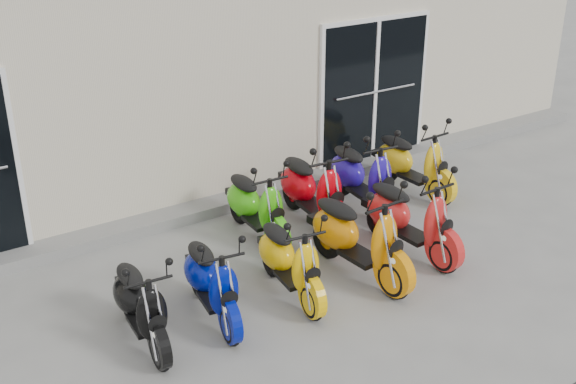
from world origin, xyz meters
name	(u,v)px	position (x,y,z in m)	size (l,w,h in m)	color
ground	(316,268)	(0.00, 0.00, 0.00)	(80.00, 80.00, 0.00)	gray
building	(133,48)	(0.00, 5.20, 1.60)	(14.00, 6.00, 3.20)	beige
front_step	(232,201)	(0.00, 2.02, 0.07)	(14.00, 0.40, 0.15)	gray
door_right	(374,87)	(2.60, 2.17, 1.26)	(2.02, 0.08, 2.22)	black
scooter_front_black	(140,295)	(-2.26, -0.24, 0.53)	(0.52, 1.44, 1.06)	black
scooter_front_blue	(211,272)	(-1.49, -0.25, 0.54)	(0.54, 1.47, 1.09)	#02108C
scooter_front_orange_a	(290,251)	(-0.59, -0.33, 0.55)	(0.54, 1.49, 1.10)	#FFC006
scooter_front_orange_b	(359,226)	(0.29, -0.40, 0.64)	(0.63, 1.72, 1.27)	orange
scooter_front_red	(411,208)	(1.14, -0.33, 0.61)	(0.60, 1.65, 1.22)	red
scooter_back_green	(256,197)	(-0.19, 1.03, 0.57)	(0.56, 1.55, 1.14)	#3EC011
scooter_back_red	(313,181)	(0.61, 0.95, 0.63)	(0.62, 1.70, 1.25)	red
scooter_back_blue	(363,167)	(1.45, 0.97, 0.62)	(0.61, 1.67, 1.23)	#2311A0
scooter_back_yellow	(414,154)	(2.39, 0.99, 0.60)	(0.59, 1.62, 1.19)	yellow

